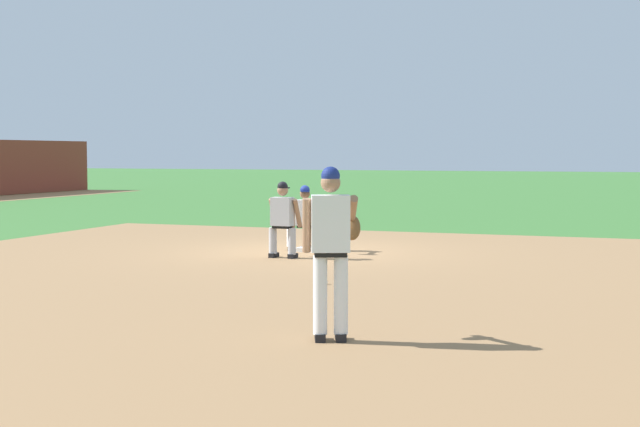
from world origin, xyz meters
TOP-DOWN VIEW (x-y plane):
  - ground_plane at (0.00, 0.00)m, footprint 160.00×160.00m
  - infield_dirt_patch at (-3.97, -1.64)m, footprint 18.00×18.00m
  - first_base_bag at (0.00, 0.00)m, footprint 0.38×0.38m
  - baseball at (-4.11, -1.86)m, footprint 0.07×0.07m
  - pitcher at (-7.89, -3.27)m, footprint 0.82×0.60m
  - first_baseman at (0.17, 0.09)m, footprint 0.84×0.97m
  - baserunner at (-1.17, 0.05)m, footprint 0.45×0.60m

SIDE VIEW (x-z plane):
  - ground_plane at x=0.00m, z-range 0.00..0.00m
  - infield_dirt_patch at x=-3.97m, z-range 0.00..0.01m
  - baseball at x=-4.11m, z-range 0.00..0.07m
  - first_base_bag at x=0.00m, z-range 0.00..0.09m
  - first_baseman at x=0.17m, z-range 0.06..1.40m
  - baserunner at x=-1.17m, z-range 0.06..1.52m
  - pitcher at x=-7.89m, z-range 0.13..1.99m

